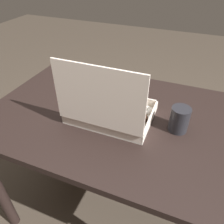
{
  "coord_description": "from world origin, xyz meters",
  "views": [
    {
      "loc": [
        -0.27,
        0.74,
        1.35
      ],
      "look_at": [
        0.02,
        0.02,
        0.77
      ],
      "focal_mm": 35.0,
      "sensor_mm": 36.0,
      "label": 1
    }
  ],
  "objects": [
    {
      "name": "ground_plane",
      "position": [
        0.0,
        0.0,
        0.0
      ],
      "size": [
        8.0,
        8.0,
        0.0
      ],
      "primitive_type": "plane",
      "color": "#42382D"
    },
    {
      "name": "coffee_mug",
      "position": [
        -0.26,
        0.01,
        0.81
      ],
      "size": [
        0.08,
        0.08,
        0.11
      ],
      "color": "#232328",
      "rests_on": "dining_table"
    },
    {
      "name": "dining_table",
      "position": [
        0.0,
        0.0,
        0.64
      ],
      "size": [
        1.18,
        0.77,
        0.75
      ],
      "color": "black",
      "rests_on": "ground_plane"
    },
    {
      "name": "donut_box",
      "position": [
        0.02,
        0.06,
        0.8
      ],
      "size": [
        0.35,
        0.27,
        0.3
      ],
      "color": "silver",
      "rests_on": "dining_table"
    }
  ]
}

